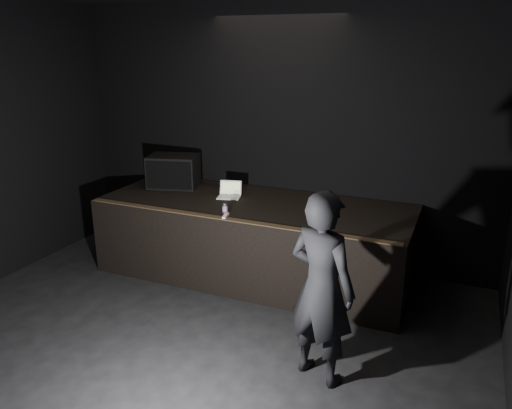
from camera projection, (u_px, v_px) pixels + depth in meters
The scene contains 11 objects.
ground at pixel (129, 400), 4.31m from camera, with size 7.00×7.00×0.00m, color black.
room_walls at pixel (107, 174), 3.69m from camera, with size 6.10×7.10×3.52m.
stage_riser at pixel (254, 239), 6.55m from camera, with size 4.00×1.50×1.00m, color black.
riser_lip at pixel (230, 219), 5.77m from camera, with size 3.92×0.10×0.01m, color brown.
stage_monitor at pixel (174, 171), 7.05m from camera, with size 0.78×0.65×0.45m.
cable at pixel (206, 186), 7.12m from camera, with size 0.02×0.02×0.94m, color black.
laptop at pixel (230, 193), 6.63m from camera, with size 0.34×0.32×0.20m.
beer_can at pixel (225, 209), 5.92m from camera, with size 0.06×0.06×0.15m.
plastic_cup at pixel (228, 194), 6.57m from camera, with size 0.08×0.08×0.11m, color white.
wii_remote at pixel (226, 216), 5.85m from camera, with size 0.04×0.17×0.03m, color white.
person at pixel (322, 288), 4.37m from camera, with size 0.65×0.43×1.80m, color black.
Camera 1 is at (2.43, -2.86, 2.94)m, focal length 35.00 mm.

